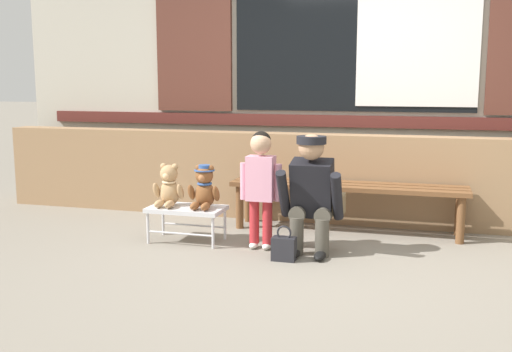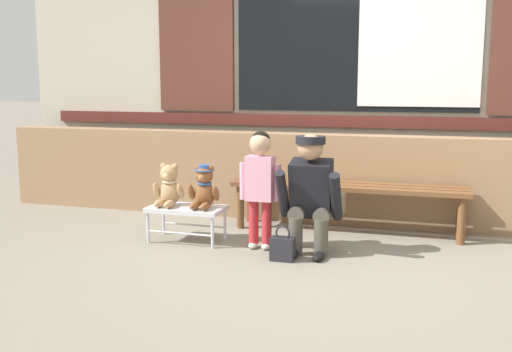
{
  "view_description": "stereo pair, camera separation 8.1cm",
  "coord_description": "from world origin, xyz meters",
  "px_view_note": "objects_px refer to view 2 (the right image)",
  "views": [
    {
      "loc": [
        0.74,
        -4.22,
        1.35
      ],
      "look_at": [
        -0.64,
        0.6,
        0.55
      ],
      "focal_mm": 41.76,
      "sensor_mm": 36.0,
      "label": 1
    },
    {
      "loc": [
        0.82,
        -4.2,
        1.35
      ],
      "look_at": [
        -0.64,
        0.6,
        0.55
      ],
      "focal_mm": 41.76,
      "sensor_mm": 36.0,
      "label": 2
    }
  ],
  "objects_px": {
    "wooden_bench_long": "(348,192)",
    "teddy_bear_with_hat": "(204,188)",
    "handbag_on_ground": "(283,248)",
    "child_standing": "(260,177)",
    "teddy_bear_plain": "(169,187)",
    "adult_crouching": "(312,194)",
    "small_display_bench": "(187,211)"
  },
  "relations": [
    {
      "from": "wooden_bench_long",
      "to": "adult_crouching",
      "type": "distance_m",
      "value": 0.78
    },
    {
      "from": "small_display_bench",
      "to": "adult_crouching",
      "type": "bearing_deg",
      "value": -2.38
    },
    {
      "from": "teddy_bear_with_hat",
      "to": "handbag_on_ground",
      "type": "xyz_separation_m",
      "value": [
        0.76,
        -0.3,
        -0.38
      ]
    },
    {
      "from": "teddy_bear_with_hat",
      "to": "child_standing",
      "type": "height_order",
      "value": "child_standing"
    },
    {
      "from": "handbag_on_ground",
      "to": "teddy_bear_with_hat",
      "type": "bearing_deg",
      "value": 158.12
    },
    {
      "from": "teddy_bear_with_hat",
      "to": "wooden_bench_long",
      "type": "bearing_deg",
      "value": 32.6
    },
    {
      "from": "handbag_on_ground",
      "to": "child_standing",
      "type": "bearing_deg",
      "value": 133.38
    },
    {
      "from": "wooden_bench_long",
      "to": "teddy_bear_plain",
      "type": "xyz_separation_m",
      "value": [
        -1.42,
        -0.71,
        0.09
      ]
    },
    {
      "from": "child_standing",
      "to": "wooden_bench_long",
      "type": "bearing_deg",
      "value": 50.71
    },
    {
      "from": "teddy_bear_with_hat",
      "to": "handbag_on_ground",
      "type": "bearing_deg",
      "value": -21.88
    },
    {
      "from": "wooden_bench_long",
      "to": "teddy_bear_plain",
      "type": "height_order",
      "value": "teddy_bear_plain"
    },
    {
      "from": "wooden_bench_long",
      "to": "handbag_on_ground",
      "type": "xyz_separation_m",
      "value": [
        -0.34,
        -1.01,
        -0.28
      ]
    },
    {
      "from": "wooden_bench_long",
      "to": "teddy_bear_with_hat",
      "type": "height_order",
      "value": "teddy_bear_with_hat"
    },
    {
      "from": "handbag_on_ground",
      "to": "adult_crouching",
      "type": "bearing_deg",
      "value": 56.6
    },
    {
      "from": "teddy_bear_plain",
      "to": "handbag_on_ground",
      "type": "height_order",
      "value": "teddy_bear_plain"
    },
    {
      "from": "small_display_bench",
      "to": "teddy_bear_with_hat",
      "type": "relative_size",
      "value": 1.76
    },
    {
      "from": "teddy_bear_plain",
      "to": "teddy_bear_with_hat",
      "type": "height_order",
      "value": "same"
    },
    {
      "from": "child_standing",
      "to": "adult_crouching",
      "type": "distance_m",
      "value": 0.44
    },
    {
      "from": "teddy_bear_with_hat",
      "to": "adult_crouching",
      "type": "distance_m",
      "value": 0.93
    },
    {
      "from": "child_standing",
      "to": "small_display_bench",
      "type": "bearing_deg",
      "value": 177.51
    },
    {
      "from": "child_standing",
      "to": "adult_crouching",
      "type": "bearing_deg",
      "value": -2.19
    },
    {
      "from": "teddy_bear_with_hat",
      "to": "adult_crouching",
      "type": "xyz_separation_m",
      "value": [
        0.93,
        -0.05,
        0.01
      ]
    },
    {
      "from": "teddy_bear_plain",
      "to": "handbag_on_ground",
      "type": "xyz_separation_m",
      "value": [
        1.08,
        -0.3,
        -0.37
      ]
    },
    {
      "from": "teddy_bear_plain",
      "to": "child_standing",
      "type": "distance_m",
      "value": 0.83
    },
    {
      "from": "wooden_bench_long",
      "to": "teddy_bear_plain",
      "type": "bearing_deg",
      "value": -153.61
    },
    {
      "from": "small_display_bench",
      "to": "adult_crouching",
      "type": "distance_m",
      "value": 1.11
    },
    {
      "from": "wooden_bench_long",
      "to": "child_standing",
      "type": "height_order",
      "value": "child_standing"
    },
    {
      "from": "child_standing",
      "to": "teddy_bear_plain",
      "type": "bearing_deg",
      "value": 177.89
    },
    {
      "from": "handbag_on_ground",
      "to": "wooden_bench_long",
      "type": "bearing_deg",
      "value": 71.24
    },
    {
      "from": "teddy_bear_with_hat",
      "to": "small_display_bench",
      "type": "bearing_deg",
      "value": -179.23
    },
    {
      "from": "teddy_bear_with_hat",
      "to": "adult_crouching",
      "type": "height_order",
      "value": "adult_crouching"
    },
    {
      "from": "wooden_bench_long",
      "to": "child_standing",
      "type": "distance_m",
      "value": 0.98
    }
  ]
}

